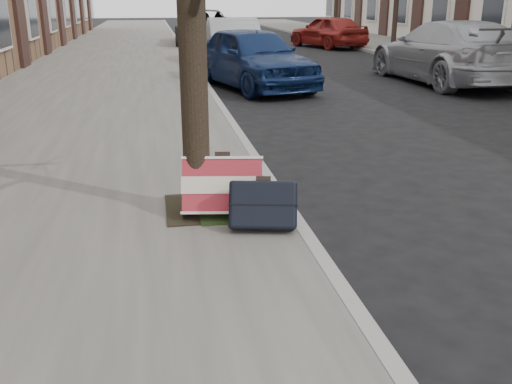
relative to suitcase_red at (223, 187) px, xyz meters
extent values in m
plane|color=black|center=(1.90, -1.00, -0.40)|extent=(120.00, 120.00, 0.00)
cube|color=gray|center=(-1.80, 14.00, -0.34)|extent=(5.00, 70.00, 0.12)
cube|color=slate|center=(9.70, 14.00, -0.34)|extent=(4.00, 70.00, 0.12)
cube|color=black|center=(-0.10, 0.20, -0.27)|extent=(0.85, 0.85, 0.02)
cube|color=maroon|center=(0.00, 0.00, 0.00)|extent=(0.78, 0.50, 0.56)
cube|color=black|center=(0.30, -0.40, -0.05)|extent=(0.64, 0.46, 0.46)
imported|color=#10224E|center=(1.74, 8.43, 0.32)|extent=(2.79, 4.50, 1.43)
imported|color=#ABACB2|center=(1.94, 13.11, 0.32)|extent=(1.68, 4.40, 1.43)
imported|color=#323237|center=(1.79, 21.14, 0.37)|extent=(2.91, 5.69, 1.54)
imported|color=#97999E|center=(6.62, 8.42, 0.37)|extent=(2.32, 5.35, 1.53)
imported|color=maroon|center=(6.83, 19.22, 0.28)|extent=(2.81, 4.30, 1.36)
camera|label=1|loc=(-0.57, -4.94, 1.64)|focal=40.00mm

